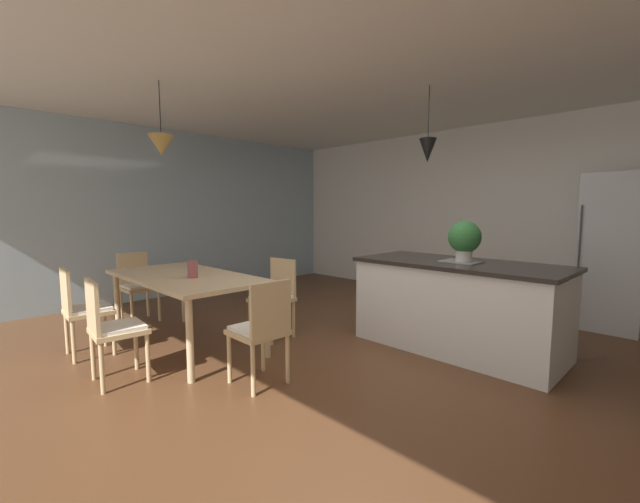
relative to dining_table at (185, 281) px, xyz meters
name	(u,v)px	position (x,y,z in m)	size (l,w,h in m)	color
ground_plane	(364,361)	(1.56, 1.02, -0.71)	(10.00, 8.40, 0.04)	brown
ceiling_slab	(368,57)	(1.56, 1.02, 2.07)	(10.00, 8.40, 0.12)	white
wall_back_kitchen	(503,214)	(1.56, 4.28, 0.66)	(10.00, 0.12, 2.70)	white
window_wall_left_glazing	(172,214)	(-2.50, 1.02, 0.66)	(0.06, 8.40, 2.70)	#9EB7C6
dining_table	(185,281)	(0.00, 0.00, 0.00)	(1.90, 0.95, 0.75)	#D1B284
chair_near_right	(112,327)	(0.42, -0.84, -0.21)	(0.43, 0.43, 0.87)	tan
chair_kitchen_end	(261,328)	(1.32, 0.00, -0.21)	(0.40, 0.40, 0.87)	tan
chair_near_left	(83,308)	(-0.43, -0.84, -0.21)	(0.42, 0.42, 0.87)	tan
chair_window_end	(138,284)	(-1.32, 0.00, -0.21)	(0.41, 0.41, 0.87)	tan
chair_far_right	(275,295)	(0.42, 0.84, -0.21)	(0.44, 0.44, 0.87)	tan
kitchen_island	(457,304)	(2.04, 1.93, -0.22)	(2.01, 0.94, 0.91)	silver
refrigerator	(614,252)	(3.01, 3.88, 0.24)	(0.64, 0.67, 1.84)	silver
pendant_over_table	(161,145)	(-0.17, -0.11, 1.39)	(0.25, 0.25, 0.73)	black
pendant_over_island_main	(428,150)	(1.65, 1.93, 1.35)	(0.18, 0.18, 0.79)	black
potted_plant_on_island	(465,239)	(2.08, 1.93, 0.45)	(0.32, 0.32, 0.41)	beige
vase_on_dining_table	(193,269)	(0.21, -0.02, 0.15)	(0.10, 0.10, 0.17)	#994C51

